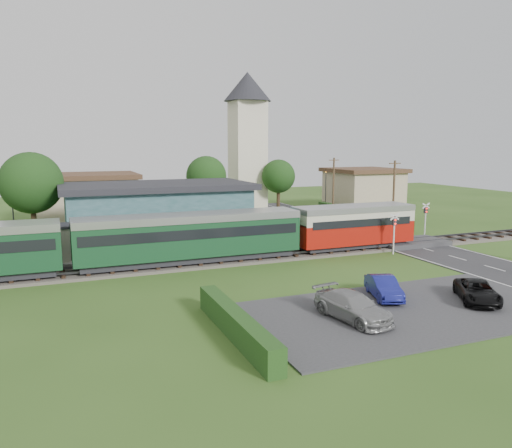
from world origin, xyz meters
name	(u,v)px	position (x,y,z in m)	size (l,w,h in m)	color
ground	(320,260)	(0.00, 0.00, 0.00)	(120.00, 120.00, 0.00)	#2D4C19
railway_track	(307,253)	(0.00, 2.00, 0.11)	(76.00, 3.20, 0.49)	#4C443D
road	(426,249)	(10.00, 0.00, 0.03)	(6.00, 70.00, 0.05)	#28282B
car_park	(408,310)	(-1.50, -12.00, 0.04)	(17.00, 9.00, 0.08)	#333335
crossing_deck	(410,243)	(10.00, 2.00, 0.23)	(6.20, 3.40, 0.45)	#333335
platform	(173,254)	(-10.00, 5.20, 0.23)	(30.00, 3.00, 0.45)	gray
equipment_hut	(61,242)	(-18.00, 5.20, 1.75)	(2.30, 2.30, 2.55)	beige
station_building	(157,213)	(-10.00, 10.99, 2.69)	(16.00, 9.00, 5.30)	#275354
train	(145,239)	(-12.60, 2.00, 2.18)	(43.20, 2.90, 3.40)	#232328
church_tower	(248,132)	(5.00, 28.00, 10.23)	(6.00, 6.00, 17.60)	beige
house_west	(87,198)	(-15.00, 25.00, 2.79)	(10.80, 8.80, 5.50)	tan
house_east	(363,189)	(20.00, 24.00, 2.80)	(8.80, 8.80, 5.50)	tan
hedge_carpark	(236,325)	(-11.00, -12.00, 0.60)	(0.80, 9.00, 1.20)	#193814
hedge_roadside	(360,215)	(14.20, 16.00, 0.60)	(0.80, 18.00, 1.20)	#193814
hedge_station	(149,228)	(-10.00, 15.50, 0.65)	(22.00, 0.80, 1.30)	#193814
tree_a	(31,183)	(-20.00, 14.00, 5.38)	(5.20, 5.20, 8.00)	#332316
tree_b	(206,176)	(-2.00, 23.00, 5.02)	(4.60, 4.60, 7.34)	#332316
tree_c	(278,176)	(8.00, 25.00, 4.65)	(4.20, 4.20, 6.78)	#332316
utility_pole_c	(394,193)	(14.20, 10.00, 3.63)	(1.40, 0.22, 7.00)	#473321
utility_pole_d	(333,185)	(14.20, 22.00, 3.63)	(1.40, 0.22, 7.00)	#473321
crossing_signal_near	(394,228)	(6.40, -0.41, 2.14)	(0.84, 0.28, 3.28)	silver
crossing_signal_far	(426,215)	(13.60, 4.39, 2.14)	(0.84, 0.28, 3.28)	silver
streetlamp_west	(12,204)	(-22.00, 20.00, 3.04)	(0.30, 0.30, 5.15)	#3F3F47
streetlamp_east	(326,186)	(16.00, 27.00, 3.04)	(0.30, 0.30, 5.15)	#3F3F47
car_on_road	(318,215)	(9.95, 18.09, 0.60)	(1.30, 3.23, 1.10)	#1B29A2
car_park_blue	(384,287)	(-1.41, -9.79, 0.69)	(1.28, 3.67, 1.21)	navy
car_park_silver	(353,306)	(-4.97, -12.14, 0.74)	(1.85, 4.55, 1.32)	#949494
car_park_dark	(477,291)	(2.96, -12.25, 0.64)	(1.86, 4.03, 1.12)	black
pedestrian_near	(277,234)	(-1.09, 5.49, 1.19)	(0.54, 0.35, 1.48)	gray
pedestrian_far	(84,245)	(-16.49, 5.15, 1.43)	(0.95, 0.74, 1.95)	gray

